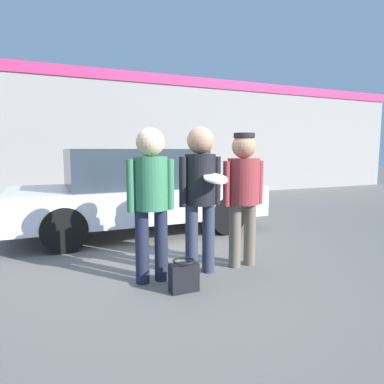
% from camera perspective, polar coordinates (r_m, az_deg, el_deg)
% --- Properties ---
extents(ground_plane, '(56.00, 56.00, 0.00)m').
position_cam_1_polar(ground_plane, '(4.28, -4.32, -13.09)').
color(ground_plane, '#66635E').
extents(storefront_building, '(24.00, 0.22, 3.79)m').
position_cam_1_polar(storefront_building, '(10.44, -16.70, 9.17)').
color(storefront_building, gray).
rests_on(storefront_building, ground).
extents(person_left, '(0.54, 0.37, 1.71)m').
position_cam_1_polar(person_left, '(3.76, -6.86, 0.17)').
color(person_left, '#1E2338').
rests_on(person_left, ground).
extents(person_middle_with_frisbee, '(0.53, 0.57, 1.74)m').
position_cam_1_polar(person_middle_with_frisbee, '(3.99, 1.41, 0.89)').
color(person_middle_with_frisbee, '#2D3347').
rests_on(person_middle_with_frisbee, ground).
extents(person_right, '(0.57, 0.40, 1.68)m').
position_cam_1_polar(person_right, '(4.31, 8.54, 0.92)').
color(person_right, '#665B4C').
rests_on(person_right, ground).
extents(parked_car_near, '(4.32, 1.89, 1.49)m').
position_cam_1_polar(parked_car_near, '(6.23, -9.10, 0.21)').
color(parked_car_near, silver).
rests_on(parked_car_near, ground).
extents(shrub, '(1.06, 1.06, 1.06)m').
position_cam_1_polar(shrub, '(10.74, 1.98, 1.94)').
color(shrub, '#387A3D').
rests_on(shrub, ground).
extents(handbag, '(0.30, 0.23, 0.34)m').
position_cam_1_polar(handbag, '(3.67, -1.37, -13.86)').
color(handbag, black).
rests_on(handbag, ground).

